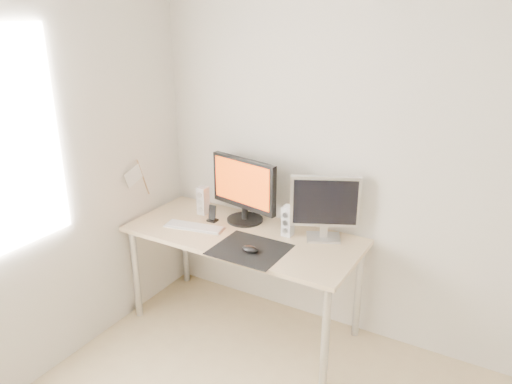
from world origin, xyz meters
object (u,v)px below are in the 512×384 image
at_px(mouse, 250,249).
at_px(speaker_left, 203,201).
at_px(speaker_right, 288,221).
at_px(phone_dock, 212,216).
at_px(desk, 243,244).
at_px(main_monitor, 244,188).
at_px(second_monitor, 325,205).
at_px(keyboard, 194,227).

bearing_deg(mouse, speaker_left, 149.65).
distance_m(speaker_right, phone_dock, 0.58).
height_order(mouse, speaker_right, speaker_right).
bearing_deg(speaker_left, mouse, -30.35).
bearing_deg(speaker_right, desk, -154.99).
relative_size(main_monitor, second_monitor, 1.26).
bearing_deg(speaker_right, second_monitor, 16.81).
distance_m(second_monitor, keyboard, 0.92).
bearing_deg(keyboard, phone_dock, 73.56).
xyz_separation_m(desk, phone_dock, (-0.29, 0.06, 0.12)).
bearing_deg(speaker_left, phone_dock, -30.73).
distance_m(speaker_left, phone_dock, 0.17).
bearing_deg(keyboard, mouse, -13.31).
distance_m(desk, main_monitor, 0.39).
bearing_deg(phone_dock, main_monitor, 30.76).
xyz_separation_m(main_monitor, phone_dock, (-0.19, -0.12, -0.22)).
distance_m(mouse, second_monitor, 0.56).
bearing_deg(speaker_right, keyboard, -160.40).
height_order(speaker_left, keyboard, speaker_left).
xyz_separation_m(second_monitor, phone_dock, (-0.80, -0.13, -0.20)).
height_order(main_monitor, speaker_left, main_monitor).
distance_m(main_monitor, speaker_left, 0.37).
bearing_deg(second_monitor, speaker_right, -163.19).
height_order(main_monitor, keyboard, main_monitor).
relative_size(speaker_left, phone_dock, 1.70).
relative_size(mouse, phone_dock, 0.90).
relative_size(desk, main_monitor, 2.92).
height_order(mouse, desk, mouse).
bearing_deg(speaker_left, speaker_right, -1.42).
xyz_separation_m(second_monitor, speaker_left, (-0.93, -0.05, -0.14)).
xyz_separation_m(mouse, main_monitor, (-0.28, 0.39, 0.23)).
relative_size(desk, speaker_right, 7.69).
relative_size(desk, phone_dock, 13.07).
height_order(speaker_right, phone_dock, speaker_right).
distance_m(main_monitor, speaker_right, 0.41).
relative_size(second_monitor, speaker_left, 2.09).
relative_size(speaker_right, keyboard, 0.48).
xyz_separation_m(speaker_left, phone_dock, (0.14, -0.08, -0.07)).
xyz_separation_m(second_monitor, keyboard, (-0.84, -0.29, -0.23)).
xyz_separation_m(speaker_left, keyboard, (0.09, -0.24, -0.10)).
xyz_separation_m(desk, speaker_left, (-0.43, 0.14, 0.18)).
bearing_deg(speaker_right, main_monitor, 172.12).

